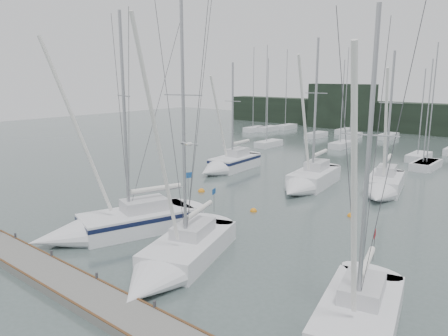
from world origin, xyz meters
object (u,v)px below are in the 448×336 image
(sailboat_mid_a, at_px, (227,165))
(buoy_b, at_px, (351,216))
(sailboat_near_center, at_px, (172,262))
(buoy_c, at_px, (201,192))
(sailboat_mid_c, at_px, (383,187))
(sailboat_mid_b, at_px, (307,182))
(buoy_a, at_px, (253,211))
(sailboat_near_left, at_px, (107,227))

(sailboat_mid_a, xyz_separation_m, buoy_b, (15.84, -5.65, -0.65))
(sailboat_near_center, distance_m, buoy_c, 15.31)
(sailboat_mid_c, bearing_deg, buoy_c, -156.90)
(sailboat_mid_a, height_order, sailboat_mid_c, sailboat_mid_c)
(buoy_b, bearing_deg, sailboat_mid_b, 142.86)
(sailboat_near_center, height_order, buoy_b, sailboat_near_center)
(buoy_b, distance_m, buoy_c, 12.56)
(sailboat_mid_b, xyz_separation_m, sailboat_mid_c, (5.66, 2.33, -0.02))
(buoy_c, bearing_deg, sailboat_mid_a, 114.47)
(sailboat_mid_a, height_order, buoy_c, sailboat_mid_a)
(buoy_a, bearing_deg, sailboat_mid_c, 61.99)
(sailboat_near_left, bearing_deg, buoy_a, 86.69)
(buoy_b, bearing_deg, sailboat_near_center, -102.78)
(sailboat_near_left, height_order, buoy_b, sailboat_near_left)
(sailboat_mid_a, distance_m, buoy_b, 16.83)
(sailboat_mid_b, xyz_separation_m, buoy_c, (-6.40, -6.41, -0.63))
(buoy_a, relative_size, buoy_c, 0.88)
(sailboat_near_left, distance_m, buoy_c, 11.60)
(sailboat_mid_b, xyz_separation_m, buoy_b, (6.02, -4.56, -0.63))
(sailboat_near_left, relative_size, sailboat_mid_b, 1.05)
(buoy_b, bearing_deg, buoy_a, -149.58)
(sailboat_near_center, xyz_separation_m, sailboat_mid_c, (2.82, 20.93, 0.10))
(sailboat_near_center, xyz_separation_m, buoy_c, (-9.24, 12.19, -0.52))
(sailboat_near_center, bearing_deg, sailboat_near_left, 153.35)
(buoy_c, bearing_deg, sailboat_near_left, -76.72)
(sailboat_near_left, height_order, sailboat_mid_c, sailboat_near_left)
(sailboat_mid_a, xyz_separation_m, buoy_a, (9.98, -9.10, -0.65))
(sailboat_mid_b, bearing_deg, sailboat_near_left, -109.67)
(buoy_b, xyz_separation_m, buoy_c, (-12.43, -1.85, 0.00))
(sailboat_near_center, relative_size, buoy_b, 29.09)
(sailboat_mid_b, relative_size, buoy_a, 27.12)
(buoy_c, bearing_deg, sailboat_mid_c, 35.91)
(buoy_a, distance_m, buoy_c, 6.76)
(sailboat_near_left, distance_m, sailboat_near_center, 6.65)
(buoy_a, bearing_deg, buoy_b, 30.42)
(sailboat_mid_c, distance_m, buoy_b, 6.93)
(sailboat_mid_b, xyz_separation_m, buoy_a, (0.16, -8.00, -0.63))
(buoy_a, distance_m, buoy_b, 6.80)
(sailboat_near_left, bearing_deg, sailboat_mid_a, 126.59)
(buoy_a, bearing_deg, sailboat_mid_a, 137.65)
(sailboat_mid_c, relative_size, buoy_b, 24.25)
(sailboat_near_left, height_order, buoy_a, sailboat_near_left)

